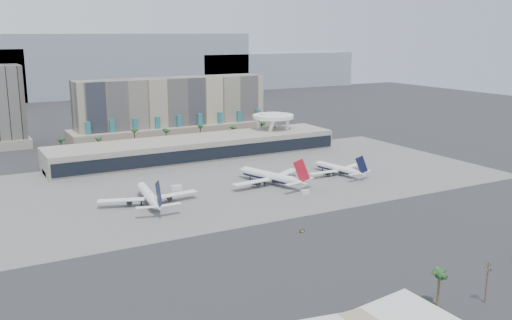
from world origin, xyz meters
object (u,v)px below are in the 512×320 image
airliner_left (149,196)px  airliner_centre (271,176)px  service_vehicle_a (177,188)px  taxiway_sign (302,231)px  airliner_right (338,169)px  utility_pole (487,278)px  service_vehicle_b (305,192)px

airliner_left → airliner_centre: 62.17m
service_vehicle_a → taxiway_sign: 78.63m
airliner_centre → airliner_left: bearing=165.8°
airliner_left → airliner_right: size_ratio=1.20×
service_vehicle_a → utility_pole: bearing=-64.7°
utility_pole → airliner_centre: (10.50, 135.00, -3.15)m
service_vehicle_b → taxiway_sign: size_ratio=1.77×
airliner_left → taxiway_sign: bearing=-50.9°
airliner_centre → service_vehicle_b: bearing=-94.4°
airliner_centre → utility_pole: bearing=-112.4°
airliner_right → service_vehicle_a: size_ratio=7.79×
airliner_right → taxiway_sign: (-63.86, -63.78, -2.78)m
airliner_left → service_vehicle_a: 24.41m
utility_pole → airliner_right: bearing=69.4°
service_vehicle_b → taxiway_sign: service_vehicle_b is taller
airliner_left → service_vehicle_b: size_ratio=11.91×
airliner_left → airliner_right: (102.15, 3.70, -0.63)m
airliner_left → service_vehicle_b: 69.78m
airliner_centre → service_vehicle_a: 45.44m
utility_pole → service_vehicle_a: (-33.26, 146.91, -5.98)m
utility_pole → airliner_left: 140.78m
taxiway_sign → airliner_left: bearing=113.2°
service_vehicle_b → taxiway_sign: bearing=-127.5°
service_vehicle_a → taxiway_sign: bearing=-62.7°
airliner_right → service_vehicle_a: airliner_right is taller
airliner_left → airliner_right: 102.22m
airliner_left → taxiway_sign: airliner_left is taller
airliner_right → taxiway_sign: airliner_right is taller
airliner_centre → airliner_right: bearing=-18.4°
utility_pole → taxiway_sign: utility_pole is taller
utility_pole → service_vehicle_a: bearing=102.8°
airliner_centre → service_vehicle_b: 22.91m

